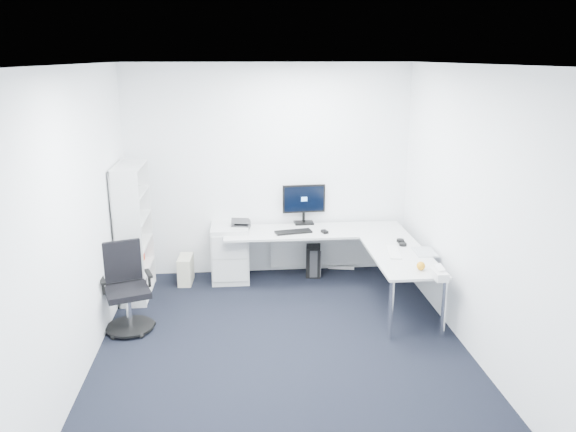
{
  "coord_description": "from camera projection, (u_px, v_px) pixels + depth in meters",
  "views": [
    {
      "loc": [
        -0.4,
        -4.94,
        2.77
      ],
      "look_at": [
        0.15,
        1.05,
        1.05
      ],
      "focal_mm": 35.0,
      "sensor_mm": 36.0,
      "label": 1
    }
  ],
  "objects": [
    {
      "name": "desk_phone",
      "position": [
        241.0,
        223.0,
        7.07
      ],
      "size": [
        0.25,
        0.25,
        0.15
      ],
      "primitive_type": null,
      "rotation": [
        0.0,
        0.0,
        -0.17
      ],
      "color": "#2E2E31",
      "rests_on": "l_desk"
    },
    {
      "name": "laptop",
      "position": [
        425.0,
        243.0,
        6.19
      ],
      "size": [
        0.34,
        0.33,
        0.23
      ],
      "primitive_type": null,
      "rotation": [
        0.0,
        0.0,
        -0.03
      ],
      "color": "silver",
      "rests_on": "l_desk"
    },
    {
      "name": "wall_back",
      "position": [
        269.0,
        171.0,
        7.17
      ],
      "size": [
        3.6,
        0.02,
        2.7
      ],
      "primitive_type": "cube",
      "color": "white",
      "rests_on": "ground"
    },
    {
      "name": "bookshelf",
      "position": [
        134.0,
        231.0,
        6.55
      ],
      "size": [
        0.31,
        0.79,
        1.59
      ],
      "primitive_type": null,
      "color": "silver",
      "rests_on": "ground"
    },
    {
      "name": "beige_pc_tower",
      "position": [
        186.0,
        270.0,
        7.08
      ],
      "size": [
        0.18,
        0.37,
        0.34
      ],
      "primitive_type": "cube",
      "rotation": [
        0.0,
        0.0,
        -0.06
      ],
      "color": "beige",
      "rests_on": "ground"
    },
    {
      "name": "ground",
      "position": [
        283.0,
        348.0,
        5.53
      ],
      "size": [
        4.2,
        4.2,
        0.0
      ],
      "primitive_type": "plane",
      "color": "black"
    },
    {
      "name": "wall_right",
      "position": [
        471.0,
        212.0,
        5.31
      ],
      "size": [
        0.02,
        4.2,
        2.7
      ],
      "primitive_type": "cube",
      "color": "white",
      "rests_on": "ground"
    },
    {
      "name": "monitor",
      "position": [
        304.0,
        204.0,
        7.24
      ],
      "size": [
        0.56,
        0.21,
        0.53
      ],
      "primitive_type": null,
      "rotation": [
        0.0,
        0.0,
        0.05
      ],
      "color": "black",
      "rests_on": "l_desk"
    },
    {
      "name": "wall_front",
      "position": [
        313.0,
        319.0,
        3.14
      ],
      "size": [
        3.6,
        0.02,
        2.7
      ],
      "primitive_type": "cube",
      "color": "white",
      "rests_on": "ground"
    },
    {
      "name": "black_keyboard",
      "position": [
        293.0,
        232.0,
        6.93
      ],
      "size": [
        0.47,
        0.24,
        0.02
      ],
      "primitive_type": "cube",
      "rotation": [
        0.0,
        0.0,
        0.18
      ],
      "color": "black",
      "rests_on": "l_desk"
    },
    {
      "name": "tissue_box",
      "position": [
        439.0,
        275.0,
        5.5
      ],
      "size": [
        0.13,
        0.23,
        0.08
      ],
      "primitive_type": "cube",
      "rotation": [
        0.0,
        0.0,
        0.04
      ],
      "color": "silver",
      "rests_on": "l_desk"
    },
    {
      "name": "task_chair",
      "position": [
        127.0,
        289.0,
        5.76
      ],
      "size": [
        0.66,
        0.66,
        0.92
      ],
      "primitive_type": null,
      "rotation": [
        0.0,
        0.0,
        0.34
      ],
      "color": "black",
      "rests_on": "ground"
    },
    {
      "name": "l_desk",
      "position": [
        318.0,
        264.0,
        6.82
      ],
      "size": [
        2.28,
        1.27,
        0.66
      ],
      "primitive_type": null,
      "color": "#B3B6B6",
      "rests_on": "ground"
    },
    {
      "name": "ceiling",
      "position": [
        282.0,
        64.0,
        4.78
      ],
      "size": [
        4.2,
        4.2,
        0.0
      ],
      "primitive_type": "plane",
      "color": "white"
    },
    {
      "name": "black_pc_tower",
      "position": [
        313.0,
        259.0,
        7.38
      ],
      "size": [
        0.24,
        0.43,
        0.4
      ],
      "primitive_type": "cube",
      "rotation": [
        0.0,
        0.0,
        -0.15
      ],
      "color": "black",
      "rests_on": "ground"
    },
    {
      "name": "white_keyboard",
      "position": [
        394.0,
        252.0,
        6.23
      ],
      "size": [
        0.19,
        0.45,
        0.01
      ],
      "primitive_type": "cube",
      "rotation": [
        0.0,
        0.0,
        -0.15
      ],
      "color": "silver",
      "rests_on": "l_desk"
    },
    {
      "name": "power_strip",
      "position": [
        341.0,
        267.0,
        7.58
      ],
      "size": [
        0.35,
        0.13,
        0.04
      ],
      "primitive_type": "cube",
      "rotation": [
        0.0,
        0.0,
        -0.2
      ],
      "color": "silver",
      "rests_on": "ground"
    },
    {
      "name": "mouse",
      "position": [
        325.0,
        232.0,
        6.92
      ],
      "size": [
        0.09,
        0.12,
        0.03
      ],
      "primitive_type": "cube",
      "rotation": [
        0.0,
        0.0,
        0.29
      ],
      "color": "black",
      "rests_on": "l_desk"
    },
    {
      "name": "orange_fruit",
      "position": [
        421.0,
        266.0,
        5.71
      ],
      "size": [
        0.09,
        0.09,
        0.09
      ],
      "primitive_type": "sphere",
      "color": "orange",
      "rests_on": "l_desk"
    },
    {
      "name": "drawer_pedestal",
      "position": [
        230.0,
        252.0,
        7.17
      ],
      "size": [
        0.47,
        0.58,
        0.72
      ],
      "primitive_type": "cube",
      "color": "#B3B6B6",
      "rests_on": "ground"
    },
    {
      "name": "wall_left",
      "position": [
        81.0,
        221.0,
        5.0
      ],
      "size": [
        0.02,
        4.2,
        2.7
      ],
      "primitive_type": "cube",
      "color": "white",
      "rests_on": "ground"
    },
    {
      "name": "headphones",
      "position": [
        402.0,
        241.0,
        6.52
      ],
      "size": [
        0.15,
        0.22,
        0.05
      ],
      "primitive_type": null,
      "rotation": [
        0.0,
        0.0,
        -0.07
      ],
      "color": "black",
      "rests_on": "l_desk"
    }
  ]
}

